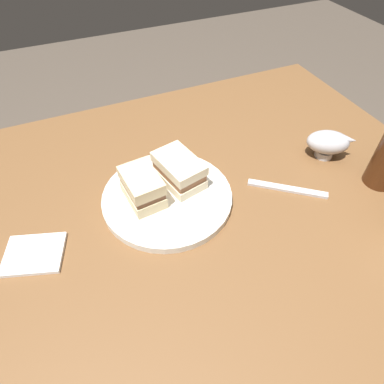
{
  "coord_description": "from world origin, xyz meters",
  "views": [
    {
      "loc": [
        -0.25,
        -0.43,
        1.3
      ],
      "look_at": [
        -0.05,
        0.03,
        0.78
      ],
      "focal_mm": 31.22,
      "sensor_mm": 36.0,
      "label": 1
    }
  ],
  "objects_px": {
    "sandwich_half_right": "(142,187)",
    "gravy_boat": "(329,143)",
    "fork": "(287,189)",
    "sandwich_half_left": "(179,170)",
    "plate": "(167,197)",
    "napkin": "(34,254)"
  },
  "relations": [
    {
      "from": "sandwich_half_right",
      "to": "gravy_boat",
      "type": "height_order",
      "value": "sandwich_half_right"
    },
    {
      "from": "gravy_boat",
      "to": "fork",
      "type": "bearing_deg",
      "value": -157.67
    },
    {
      "from": "sandwich_half_left",
      "to": "fork",
      "type": "xyz_separation_m",
      "value": [
        0.22,
        -0.11,
        -0.05
      ]
    },
    {
      "from": "gravy_boat",
      "to": "fork",
      "type": "xyz_separation_m",
      "value": [
        -0.16,
        -0.06,
        -0.04
      ]
    },
    {
      "from": "sandwich_half_left",
      "to": "sandwich_half_right",
      "type": "xyz_separation_m",
      "value": [
        -0.09,
        -0.02,
        0.0
      ]
    },
    {
      "from": "plate",
      "to": "sandwich_half_right",
      "type": "xyz_separation_m",
      "value": [
        -0.05,
        0.01,
        0.04
      ]
    },
    {
      "from": "napkin",
      "to": "fork",
      "type": "xyz_separation_m",
      "value": [
        0.55,
        -0.05,
        -0.0
      ]
    },
    {
      "from": "gravy_boat",
      "to": "napkin",
      "type": "bearing_deg",
      "value": -178.58
    },
    {
      "from": "plate",
      "to": "gravy_boat",
      "type": "distance_m",
      "value": 0.42
    },
    {
      "from": "sandwich_half_right",
      "to": "gravy_boat",
      "type": "relative_size",
      "value": 0.89
    },
    {
      "from": "fork",
      "to": "sandwich_half_left",
      "type": "bearing_deg",
      "value": -168.65
    },
    {
      "from": "plate",
      "to": "napkin",
      "type": "xyz_separation_m",
      "value": [
        -0.29,
        -0.03,
        -0.0
      ]
    },
    {
      "from": "napkin",
      "to": "fork",
      "type": "height_order",
      "value": "napkin"
    },
    {
      "from": "sandwich_half_right",
      "to": "gravy_boat",
      "type": "bearing_deg",
      "value": -3.05
    },
    {
      "from": "napkin",
      "to": "plate",
      "type": "bearing_deg",
      "value": 6.69
    },
    {
      "from": "plate",
      "to": "napkin",
      "type": "relative_size",
      "value": 2.6
    },
    {
      "from": "napkin",
      "to": "fork",
      "type": "bearing_deg",
      "value": -4.8
    },
    {
      "from": "gravy_boat",
      "to": "napkin",
      "type": "height_order",
      "value": "gravy_boat"
    },
    {
      "from": "gravy_boat",
      "to": "fork",
      "type": "distance_m",
      "value": 0.17
    },
    {
      "from": "sandwich_half_right",
      "to": "fork",
      "type": "relative_size",
      "value": 0.6
    },
    {
      "from": "sandwich_half_right",
      "to": "napkin",
      "type": "relative_size",
      "value": 0.98
    },
    {
      "from": "plate",
      "to": "gravy_boat",
      "type": "relative_size",
      "value": 2.37
    }
  ]
}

